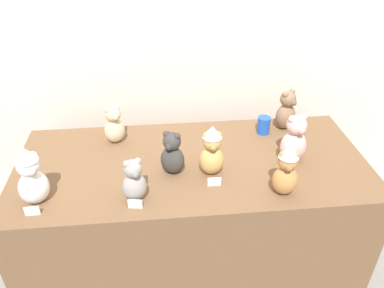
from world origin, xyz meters
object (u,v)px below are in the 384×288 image
at_px(display_table, 192,213).
at_px(teddy_bear_caramel, 286,171).
at_px(teddy_bear_charcoal, 172,154).
at_px(teddy_bear_mocha, 286,111).
at_px(teddy_bear_honey, 212,151).
at_px(teddy_bear_blush, 294,140).
at_px(teddy_bear_sand, 114,126).
at_px(teddy_bear_snow, 31,176).
at_px(teddy_bear_ash, 134,181).
at_px(party_cup_blue, 264,125).

distance_m(display_table, teddy_bear_caramel, 0.76).
height_order(teddy_bear_charcoal, teddy_bear_mocha, teddy_bear_mocha).
distance_m(teddy_bear_honey, teddy_bear_blush, 0.48).
xyz_separation_m(display_table, teddy_bear_sand, (-0.44, 0.26, 0.51)).
relative_size(teddy_bear_mocha, teddy_bear_snow, 0.83).
bearing_deg(teddy_bear_honey, teddy_bear_ash, -155.14).
xyz_separation_m(teddy_bear_blush, party_cup_blue, (-0.08, 0.31, -0.08)).
bearing_deg(display_table, teddy_bear_ash, -137.35).
bearing_deg(teddy_bear_caramel, teddy_bear_ash, -173.78).
height_order(teddy_bear_honey, teddy_bear_snow, teddy_bear_snow).
distance_m(teddy_bear_caramel, teddy_bear_snow, 1.23).
xyz_separation_m(teddy_bear_charcoal, party_cup_blue, (0.60, 0.36, -0.06)).
xyz_separation_m(teddy_bear_sand, teddy_bear_ash, (0.13, -0.55, -0.00)).
relative_size(teddy_bear_mocha, party_cup_blue, 2.41).
bearing_deg(teddy_bear_ash, teddy_bear_charcoal, 27.51).
bearing_deg(teddy_bear_snow, teddy_bear_caramel, -34.39).
bearing_deg(teddy_bear_blush, teddy_bear_ash, -179.49).
bearing_deg(display_table, teddy_bear_honey, -50.50).
bearing_deg(teddy_bear_caramel, display_table, 152.37).
xyz_separation_m(teddy_bear_charcoal, teddy_bear_snow, (-0.68, -0.17, 0.04)).
bearing_deg(teddy_bear_sand, teddy_bear_ash, -103.63).
height_order(teddy_bear_mocha, teddy_bear_honey, teddy_bear_honey).
xyz_separation_m(teddy_bear_sand, teddy_bear_honey, (0.54, -0.37, 0.03)).
height_order(display_table, teddy_bear_snow, teddy_bear_snow).
bearing_deg(teddy_bear_honey, teddy_bear_blush, 10.62).
height_order(teddy_bear_snow, party_cup_blue, teddy_bear_snow).
bearing_deg(teddy_bear_charcoal, teddy_bear_mocha, 53.37).
distance_m(display_table, teddy_bear_charcoal, 0.53).
height_order(teddy_bear_blush, party_cup_blue, teddy_bear_blush).
height_order(teddy_bear_sand, teddy_bear_charcoal, teddy_bear_charcoal).
bearing_deg(display_table, teddy_bear_sand, 149.63).
bearing_deg(teddy_bear_snow, teddy_bear_blush, -22.55).
relative_size(teddy_bear_sand, teddy_bear_blush, 0.83).
relative_size(display_table, teddy_bear_charcoal, 7.79).
bearing_deg(teddy_bear_caramel, teddy_bear_honey, 157.68).
bearing_deg(teddy_bear_mocha, teddy_bear_sand, 150.55).
bearing_deg(teddy_bear_ash, teddy_bear_blush, -2.35).
bearing_deg(teddy_bear_mocha, teddy_bear_blush, -133.51).
distance_m(teddy_bear_mocha, teddy_bear_caramel, 0.67).
height_order(teddy_bear_caramel, teddy_bear_blush, teddy_bear_blush).
bearing_deg(teddy_bear_charcoal, teddy_bear_snow, -140.74).
bearing_deg(teddy_bear_charcoal, teddy_bear_blush, 28.97).
bearing_deg(teddy_bear_sand, teddy_bear_charcoal, -73.58).
xyz_separation_m(teddy_bear_caramel, party_cup_blue, (0.05, 0.59, -0.08)).
relative_size(display_table, teddy_bear_ash, 8.32).
bearing_deg(teddy_bear_charcoal, display_table, 61.95).
xyz_separation_m(teddy_bear_charcoal, teddy_bear_caramel, (0.55, -0.23, 0.02)).
xyz_separation_m(display_table, teddy_bear_caramel, (0.43, -0.32, 0.53)).
xyz_separation_m(teddy_bear_caramel, teddy_bear_snow, (-1.23, 0.06, 0.02)).
bearing_deg(teddy_bear_blush, party_cup_blue, 89.67).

